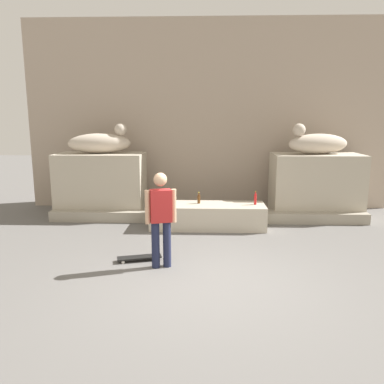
# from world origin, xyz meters

# --- Properties ---
(ground_plane) EXTENTS (40.00, 40.00, 0.00)m
(ground_plane) POSITION_xyz_m (0.00, 0.00, 0.00)
(ground_plane) COLOR #605E5B
(facade_wall) EXTENTS (10.19, 0.60, 5.23)m
(facade_wall) POSITION_xyz_m (0.00, 5.48, 2.61)
(facade_wall) COLOR tan
(facade_wall) RESTS_ON ground_plane
(pedestal_left) EXTENTS (2.27, 1.15, 1.65)m
(pedestal_left) POSITION_xyz_m (-2.82, 4.20, 0.82)
(pedestal_left) COLOR #B7AD99
(pedestal_left) RESTS_ON ground_plane
(pedestal_right) EXTENTS (2.27, 1.15, 1.65)m
(pedestal_right) POSITION_xyz_m (2.82, 4.20, 0.82)
(pedestal_right) COLOR #B7AD99
(pedestal_right) RESTS_ON ground_plane
(statue_reclining_left) EXTENTS (1.68, 0.86, 0.78)m
(statue_reclining_left) POSITION_xyz_m (-2.79, 4.21, 1.93)
(statue_reclining_left) COLOR beige
(statue_reclining_left) RESTS_ON pedestal_left
(statue_reclining_right) EXTENTS (1.69, 0.91, 0.78)m
(statue_reclining_right) POSITION_xyz_m (2.79, 4.20, 1.93)
(statue_reclining_right) COLOR beige
(statue_reclining_right) RESTS_ON pedestal_right
(ledge_block) EXTENTS (2.69, 0.89, 0.56)m
(ledge_block) POSITION_xyz_m (0.00, 3.06, 0.28)
(ledge_block) COLOR #B7AD99
(ledge_block) RESTS_ON ground_plane
(skater) EXTENTS (0.52, 0.29, 1.67)m
(skater) POSITION_xyz_m (-0.82, 0.58, 0.92)
(skater) COLOR #1E233F
(skater) RESTS_ON ground_plane
(skateboard) EXTENTS (0.82, 0.41, 0.08)m
(skateboard) POSITION_xyz_m (-1.26, 0.85, 0.06)
(skateboard) COLOR black
(skateboard) RESTS_ON ground_plane
(bottle_brown) EXTENTS (0.07, 0.07, 0.27)m
(bottle_brown) POSITION_xyz_m (-0.21, 3.16, 0.67)
(bottle_brown) COLOR #593314
(bottle_brown) RESTS_ON ledge_block
(bottle_red) EXTENTS (0.06, 0.06, 0.32)m
(bottle_red) POSITION_xyz_m (1.12, 3.08, 0.70)
(bottle_red) COLOR red
(bottle_red) RESTS_ON ledge_block
(bottle_clear) EXTENTS (0.07, 0.07, 0.26)m
(bottle_clear) POSITION_xyz_m (-1.00, 3.35, 0.67)
(bottle_clear) COLOR silver
(bottle_clear) RESTS_ON ledge_block
(stair_step) EXTENTS (7.91, 0.50, 0.26)m
(stair_step) POSITION_xyz_m (0.00, 3.61, 0.13)
(stair_step) COLOR gray
(stair_step) RESTS_ON ground_plane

